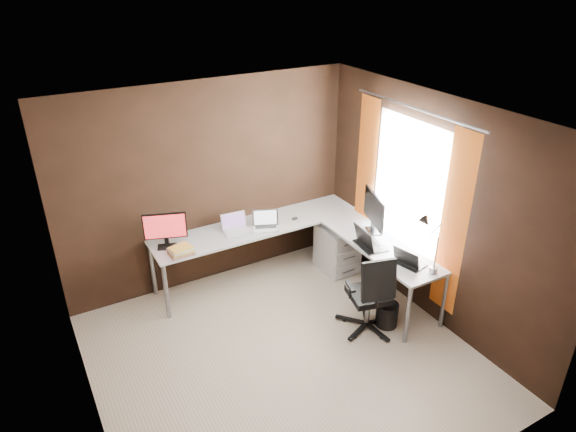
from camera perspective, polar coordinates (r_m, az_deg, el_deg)
The scene contains 15 objects.
room at distance 4.88m, azimuth 2.67°, elevation -2.52°, with size 3.60×3.60×2.50m.
desk at distance 6.13m, azimuth 1.71°, elevation -2.40°, with size 2.65×2.25×0.73m.
drawer_pedestal at distance 6.68m, azimuth 5.49°, elevation -3.60°, with size 0.42×0.50×0.60m, color white.
monitor_left at distance 5.88m, azimuth -13.49°, elevation -1.34°, with size 0.46×0.21×0.42m.
monitor_right at distance 6.10m, azimuth 9.54°, elevation 0.57°, with size 0.23×0.58×0.49m.
laptop_white at distance 6.18m, azimuth -5.88°, elevation -1.21°, with size 0.32×0.24×0.21m.
laptop_silver at distance 6.22m, azimuth -2.50°, elevation -0.91°, with size 0.37×0.33×0.21m.
laptop_black_big at distance 5.87m, azimuth 8.90°, elevation -2.93°, with size 0.31×0.40×0.25m.
laptop_black_small at distance 5.62m, azimuth 13.22°, elevation -4.92°, with size 0.29×0.35×0.21m.
book_stack at distance 5.80m, azimuth -11.81°, elevation -3.79°, with size 0.28×0.23×0.08m.
mouse_left at distance 5.86m, azimuth -12.00°, elevation -3.75°, with size 0.08×0.05×0.03m, color black.
mouse_corner at distance 6.41m, azimuth 0.76°, elevation -0.27°, with size 0.09×0.06×0.03m, color black.
desk_lamp at distance 5.38m, azimuth 15.37°, elevation -2.29°, with size 0.20×0.24×0.65m.
office_chair at distance 5.71m, azimuth 9.02°, elevation -9.98°, with size 0.53×0.55×0.95m.
wastebasket at distance 5.87m, azimuth 10.93°, elevation -10.68°, with size 0.24×0.24×0.28m, color black.
Camera 1 is at (-1.96, -3.52, 3.67)m, focal length 32.00 mm.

